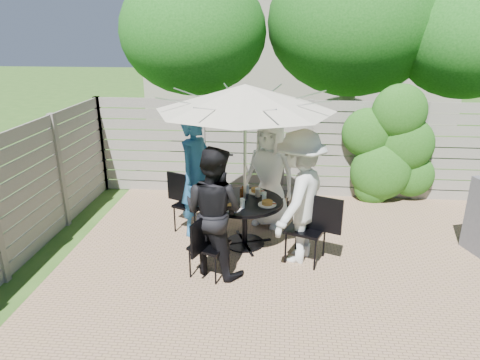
# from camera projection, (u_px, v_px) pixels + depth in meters

# --- Properties ---
(backyard_envelope) EXTENTS (60.00, 60.00, 5.00)m
(backyard_envelope) POSITION_uv_depth(u_px,v_px,m) (302.00, 42.00, 14.21)
(backyard_envelope) COLOR #2B5119
(backyard_envelope) RESTS_ON ground
(patio_table) EXTENTS (1.45, 1.45, 0.72)m
(patio_table) POSITION_uv_depth(u_px,v_px,m) (245.00, 214.00, 6.24)
(patio_table) COLOR black
(patio_table) RESTS_ON ground
(umbrella) EXTENTS (3.22, 3.22, 2.37)m
(umbrella) POSITION_uv_depth(u_px,v_px,m) (245.00, 97.00, 5.66)
(umbrella) COLOR silver
(umbrella) RESTS_ON ground
(chair_back) EXTENTS (0.61, 0.75, 0.98)m
(chair_back) POSITION_uv_depth(u_px,v_px,m) (272.00, 204.00, 7.10)
(chair_back) COLOR black
(chair_back) RESTS_ON ground
(person_back) EXTENTS (1.00, 0.85, 1.73)m
(person_back) POSITION_uv_depth(u_px,v_px,m) (270.00, 174.00, 6.80)
(person_back) COLOR white
(person_back) RESTS_ON ground
(chair_left) EXTENTS (0.71, 0.59, 0.93)m
(chair_left) POSITION_uv_depth(u_px,v_px,m) (191.00, 215.00, 6.75)
(chair_left) COLOR black
(chair_left) RESTS_ON ground
(person_left) EXTENTS (0.70, 0.82, 1.90)m
(person_left) POSITION_uv_depth(u_px,v_px,m) (197.00, 176.00, 6.47)
(person_left) COLOR #20588D
(person_left) RESTS_ON ground
(chair_front) EXTENTS (0.55, 0.68, 0.89)m
(chair_front) POSITION_uv_depth(u_px,v_px,m) (209.00, 257.00, 5.52)
(chair_front) COLOR black
(chair_front) RESTS_ON ground
(person_front) EXTENTS (1.03, 0.93, 1.72)m
(person_front) POSITION_uv_depth(u_px,v_px,m) (214.00, 212.00, 5.43)
(person_front) COLOR black
(person_front) RESTS_ON ground
(chair_right) EXTENTS (0.76, 0.62, 0.99)m
(chair_right) POSITION_uv_depth(u_px,v_px,m) (306.00, 242.00, 5.86)
(chair_right) COLOR black
(chair_right) RESTS_ON ground
(person_right) EXTENTS (1.11, 1.37, 1.85)m
(person_right) POSITION_uv_depth(u_px,v_px,m) (299.00, 198.00, 5.71)
(person_right) COLOR beige
(person_right) RESTS_ON ground
(plate_back) EXTENTS (0.26, 0.26, 0.06)m
(plate_back) POSITION_uv_depth(u_px,v_px,m) (256.00, 191.00, 6.45)
(plate_back) COLOR white
(plate_back) RESTS_ON patio_table
(plate_left) EXTENTS (0.26, 0.26, 0.06)m
(plate_left) POSITION_uv_depth(u_px,v_px,m) (223.00, 194.00, 6.32)
(plate_left) COLOR white
(plate_left) RESTS_ON patio_table
(plate_front) EXTENTS (0.26, 0.26, 0.06)m
(plate_front) POSITION_uv_depth(u_px,v_px,m) (232.00, 207.00, 5.86)
(plate_front) COLOR white
(plate_front) RESTS_ON patio_table
(plate_right) EXTENTS (0.26, 0.26, 0.06)m
(plate_right) POSITION_uv_depth(u_px,v_px,m) (267.00, 203.00, 5.99)
(plate_right) COLOR white
(plate_right) RESTS_ON patio_table
(glass_back) EXTENTS (0.07, 0.07, 0.14)m
(glass_back) POSITION_uv_depth(u_px,v_px,m) (247.00, 189.00, 6.40)
(glass_back) COLOR silver
(glass_back) RESTS_ON patio_table
(glass_left) EXTENTS (0.07, 0.07, 0.14)m
(glass_left) POSITION_uv_depth(u_px,v_px,m) (226.00, 195.00, 6.17)
(glass_left) COLOR silver
(glass_left) RESTS_ON patio_table
(glass_front) EXTENTS (0.07, 0.07, 0.14)m
(glass_front) POSITION_uv_depth(u_px,v_px,m) (242.00, 203.00, 5.88)
(glass_front) COLOR silver
(glass_front) RESTS_ON patio_table
(glass_right) EXTENTS (0.07, 0.07, 0.14)m
(glass_right) POSITION_uv_depth(u_px,v_px,m) (264.00, 197.00, 6.11)
(glass_right) COLOR silver
(glass_right) RESTS_ON patio_table
(syrup_jug) EXTENTS (0.09, 0.09, 0.16)m
(syrup_jug) POSITION_uv_depth(u_px,v_px,m) (243.00, 193.00, 6.20)
(syrup_jug) COLOR #59280C
(syrup_jug) RESTS_ON patio_table
(coffee_cup) EXTENTS (0.08, 0.08, 0.12)m
(coffee_cup) POSITION_uv_depth(u_px,v_px,m) (258.00, 193.00, 6.28)
(coffee_cup) COLOR #C6B293
(coffee_cup) RESTS_ON patio_table
(bicycle) EXTENTS (1.23, 2.12, 1.05)m
(bicycle) POSITION_uv_depth(u_px,v_px,m) (209.00, 174.00, 7.87)
(bicycle) COLOR #333338
(bicycle) RESTS_ON ground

